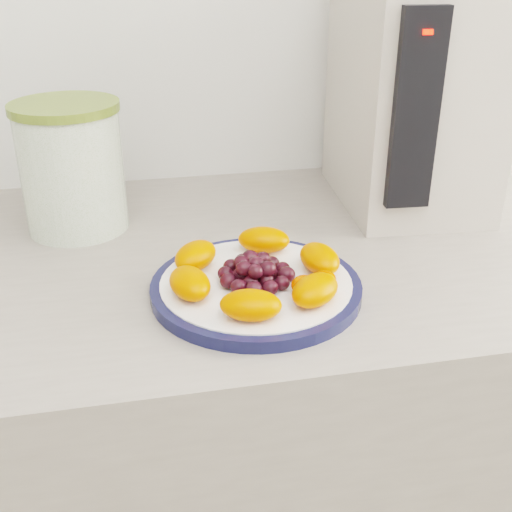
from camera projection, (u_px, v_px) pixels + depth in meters
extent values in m
cube|color=gray|center=(245.00, 487.00, 1.08)|extent=(3.50, 0.60, 0.90)
cube|color=#936653|center=(245.00, 500.00, 1.09)|extent=(3.48, 0.58, 0.84)
cylinder|color=#14183D|center=(256.00, 288.00, 0.76)|extent=(0.25, 0.25, 0.01)
cylinder|color=white|center=(256.00, 287.00, 0.76)|extent=(0.23, 0.23, 0.02)
cylinder|color=#33600F|center=(73.00, 172.00, 0.90)|extent=(0.17, 0.17, 0.17)
cylinder|color=olive|center=(64.00, 107.00, 0.86)|extent=(0.18, 0.18, 0.01)
cube|color=#B9AEA1|center=(413.00, 91.00, 0.96)|extent=(0.22, 0.29, 0.35)
cube|color=black|center=(415.00, 112.00, 0.82)|extent=(0.06, 0.02, 0.26)
cube|color=#FF0C05|center=(428.00, 32.00, 0.77)|extent=(0.01, 0.01, 0.01)
ellipsoid|color=#E94B00|center=(320.00, 258.00, 0.77)|extent=(0.05, 0.07, 0.03)
ellipsoid|color=#E94B00|center=(264.00, 240.00, 0.82)|extent=(0.08, 0.06, 0.03)
ellipsoid|color=#E94B00|center=(196.00, 256.00, 0.78)|extent=(0.07, 0.08, 0.03)
ellipsoid|color=#E94B00|center=(190.00, 283.00, 0.72)|extent=(0.06, 0.07, 0.03)
ellipsoid|color=#E94B00|center=(251.00, 305.00, 0.68)|extent=(0.08, 0.06, 0.03)
ellipsoid|color=#E94B00|center=(315.00, 290.00, 0.70)|extent=(0.08, 0.08, 0.03)
ellipsoid|color=black|center=(256.00, 275.00, 0.75)|extent=(0.02, 0.02, 0.02)
ellipsoid|color=black|center=(271.00, 274.00, 0.76)|extent=(0.02, 0.02, 0.02)
ellipsoid|color=black|center=(261.00, 267.00, 0.77)|extent=(0.02, 0.02, 0.02)
ellipsoid|color=black|center=(246.00, 269.00, 0.76)|extent=(0.02, 0.02, 0.02)
ellipsoid|color=black|center=(241.00, 275.00, 0.75)|extent=(0.02, 0.02, 0.02)
ellipsoid|color=black|center=(251.00, 282.00, 0.74)|extent=(0.02, 0.02, 0.02)
ellipsoid|color=black|center=(267.00, 280.00, 0.74)|extent=(0.02, 0.02, 0.02)
ellipsoid|color=black|center=(283.00, 269.00, 0.77)|extent=(0.02, 0.02, 0.02)
ellipsoid|color=black|center=(272.00, 263.00, 0.78)|extent=(0.02, 0.02, 0.02)
ellipsoid|color=black|center=(258.00, 260.00, 0.78)|extent=(0.02, 0.02, 0.02)
ellipsoid|color=black|center=(243.00, 261.00, 0.78)|extent=(0.02, 0.02, 0.02)
ellipsoid|color=black|center=(231.00, 266.00, 0.77)|extent=(0.02, 0.02, 0.02)
ellipsoid|color=black|center=(226.00, 273.00, 0.75)|extent=(0.02, 0.02, 0.02)
ellipsoid|color=black|center=(228.00, 281.00, 0.74)|extent=(0.02, 0.02, 0.02)
ellipsoid|color=black|center=(239.00, 287.00, 0.73)|extent=(0.02, 0.02, 0.02)
ellipsoid|color=black|center=(254.00, 289.00, 0.72)|extent=(0.02, 0.02, 0.02)
ellipsoid|color=black|center=(270.00, 288.00, 0.72)|extent=(0.02, 0.02, 0.02)
ellipsoid|color=black|center=(282.00, 283.00, 0.73)|extent=(0.02, 0.02, 0.02)
ellipsoid|color=black|center=(287.00, 275.00, 0.75)|extent=(0.02, 0.02, 0.02)
ellipsoid|color=black|center=(256.00, 264.00, 0.75)|extent=(0.02, 0.02, 0.02)
ellipsoid|color=black|center=(263.00, 259.00, 0.76)|extent=(0.02, 0.02, 0.02)
ellipsoid|color=black|center=(250.00, 258.00, 0.76)|extent=(0.02, 0.02, 0.02)
ellipsoid|color=black|center=(242.00, 263.00, 0.75)|extent=(0.02, 0.02, 0.02)
ellipsoid|color=black|center=(244.00, 269.00, 0.74)|extent=(0.02, 0.02, 0.02)
ellipsoid|color=black|center=(256.00, 272.00, 0.73)|extent=(0.02, 0.02, 0.02)
ellipsoid|color=black|center=(268.00, 269.00, 0.74)|extent=(0.02, 0.02, 0.02)
ellipsoid|color=#F03B00|center=(304.00, 285.00, 0.72)|extent=(0.03, 0.03, 0.02)
ellipsoid|color=#F03B00|center=(324.00, 281.00, 0.73)|extent=(0.03, 0.03, 0.02)
ellipsoid|color=#F03B00|center=(319.00, 293.00, 0.71)|extent=(0.04, 0.04, 0.02)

